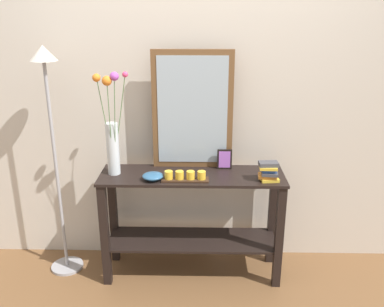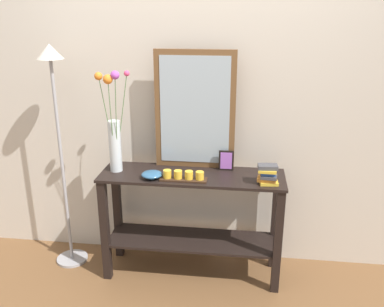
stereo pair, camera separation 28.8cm
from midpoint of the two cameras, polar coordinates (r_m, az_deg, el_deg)
name	(u,v)px [view 2 (the right image)]	position (r m, az deg, el deg)	size (l,w,h in m)	color
ground_plane	(192,272)	(3.32, 2.58, -15.88)	(7.00, 6.00, 0.02)	brown
wall_back	(197,88)	(3.08, 3.46, 8.92)	(6.40, 0.08, 2.70)	beige
console_table	(192,212)	(3.06, 2.72, -8.05)	(1.29, 0.38, 0.79)	black
mirror_leaning	(195,110)	(2.96, 3.24, 5.83)	(0.57, 0.03, 0.84)	brown
tall_vase_left	(114,134)	(2.92, -7.80, 2.64)	(0.22, 0.17, 0.72)	silver
candle_tray	(183,176)	(2.82, 1.74, -3.17)	(0.32, 0.09, 0.07)	#382316
picture_frame_small	(226,160)	(3.00, 7.42, -1.00)	(0.11, 0.01, 0.15)	black
decorative_bowl	(152,174)	(2.86, -2.62, -2.93)	(0.14, 0.14, 0.05)	#2D5B84
book_stack	(268,174)	(2.82, 13.18, -2.86)	(0.14, 0.10, 0.13)	gold
floor_lamp	(57,122)	(3.07, -15.32, 4.07)	(0.24, 0.24, 1.67)	#9E9EA3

